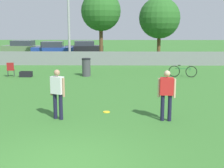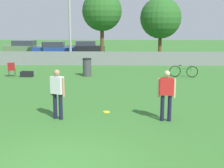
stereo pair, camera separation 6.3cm
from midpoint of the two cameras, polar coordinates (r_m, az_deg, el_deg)
name	(u,v)px [view 1 (the left image)]	position (r m, az deg, el deg)	size (l,w,h in m)	color
ground_plane	(57,167)	(7.44, -10.24, -14.72)	(120.00, 120.00, 0.00)	#38722D
fence_backline	(100,58)	(24.76, -2.29, 4.69)	(23.01, 0.07, 1.21)	gray
tree_near_pole	(101,11)	(27.12, -2.12, 13.15)	(3.38, 3.38, 6.01)	brown
tree_far_right	(160,18)	(28.81, 8.62, 11.84)	(3.68, 3.68, 5.61)	brown
player_thrower_red	(167,92)	(10.46, 9.78, -1.40)	(0.59, 0.28, 1.71)	#191933
player_receiver_white	(57,90)	(10.67, -10.11, -1.18)	(0.54, 0.39, 1.71)	#191933
frisbee_disc	(106,112)	(11.55, -1.18, -5.13)	(0.26, 0.26, 0.03)	yellow
folding_chair_sideline	(11,69)	(20.28, -18.14, 2.67)	(0.51, 0.51, 0.89)	#333338
bicycle_sideline	(183,71)	(19.68, 12.72, 2.29)	(1.71, 0.44, 0.74)	black
trash_bin	(86,67)	(19.56, -4.82, 3.08)	(0.55, 0.55, 1.13)	#3F3F44
gear_bag_sideline	(26,74)	(20.03, -15.53, 1.75)	(0.74, 0.41, 0.36)	black
parked_car_olive	(23,48)	(35.72, -16.02, 6.42)	(4.56, 2.12, 1.49)	black
parked_car_blue	(53,49)	(32.49, -10.86, 6.25)	(4.18, 2.06, 1.50)	black
parked_car_dark	(84,48)	(34.71, -5.19, 6.66)	(4.31, 2.42, 1.43)	black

